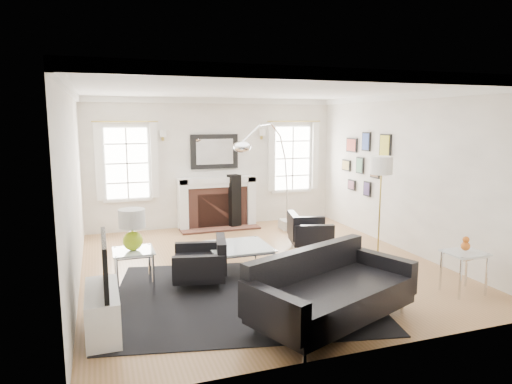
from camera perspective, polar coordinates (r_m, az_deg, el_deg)
name	(u,v)px	position (r m, az deg, el deg)	size (l,w,h in m)	color
floor	(260,265)	(7.52, 0.51, -9.06)	(6.00, 6.00, 0.00)	olive
back_wall	(214,163)	(10.07, -5.26, 3.66)	(5.50, 0.04, 2.80)	white
front_wall	(365,217)	(4.54, 13.44, -3.12)	(5.50, 0.04, 2.80)	white
left_wall	(74,188)	(6.80, -21.83, 0.47)	(0.04, 6.00, 2.80)	white
right_wall	(406,173)	(8.54, 18.19, 2.28)	(0.04, 6.00, 2.80)	white
ceiling	(260,89)	(7.17, 0.54, 12.74)	(5.50, 6.00, 0.02)	white
crown_molding	(260,93)	(7.16, 0.54, 12.26)	(5.50, 6.00, 0.12)	white
fireplace	(217,203)	(9.99, -4.90, -1.35)	(1.70, 0.69, 1.11)	white
mantel_mirror	(214,152)	(10.01, -5.22, 5.06)	(1.05, 0.07, 0.75)	black
window_left	(127,163)	(9.73, -15.83, 3.51)	(1.24, 0.15, 1.62)	white
window_right	(292,158)	(10.61, 4.57, 4.26)	(1.24, 0.15, 1.62)	white
gallery_wall	(364,160)	(9.56, 13.37, 3.97)	(0.04, 1.73, 1.29)	black
tv_unit	(103,305)	(5.42, -18.58, -13.23)	(0.35, 1.00, 1.09)	white
area_rug	(243,296)	(6.26, -1.69, -12.83)	(3.38, 2.82, 0.01)	black
sofa	(328,292)	(5.47, 9.00, -12.20)	(2.26, 1.63, 0.67)	black
armchair_left	(203,263)	(6.63, -6.65, -8.84)	(0.89, 0.95, 0.55)	black
armchair_right	(307,232)	(8.41, 6.42, -5.03)	(0.89, 0.95, 0.54)	black
coffee_table	(239,248)	(7.10, -2.19, -6.95)	(0.93, 0.93, 0.41)	silver
side_table_left	(134,258)	(6.45, -15.05, -7.97)	(0.54, 0.54, 0.59)	silver
nesting_table	(464,260)	(6.84, 24.60, -7.79)	(0.52, 0.44, 0.57)	silver
gourd_lamp	(132,227)	(6.34, -15.21, -4.22)	(0.35, 0.35, 0.56)	#AED21A
orange_vase	(466,244)	(6.78, 24.73, -5.96)	(0.12, 0.12, 0.20)	#CF621A
arc_floor_lamp	(267,175)	(8.88, 1.34, 2.15)	(1.66, 1.54, 2.35)	silver
stick_floor_lamp	(381,171)	(7.59, 15.40, 2.55)	(0.36, 0.36, 1.76)	gold
speaker_tower	(234,201)	(9.94, -2.75, -1.15)	(0.23, 0.23, 1.16)	black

